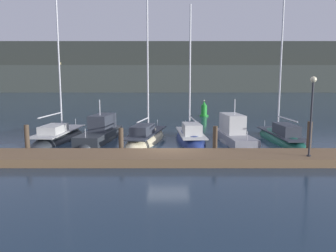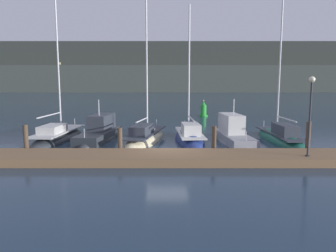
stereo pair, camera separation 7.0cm
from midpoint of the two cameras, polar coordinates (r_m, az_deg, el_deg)
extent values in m
plane|color=#1E3347|center=(19.83, 0.07, -4.90)|extent=(400.00, 400.00, 0.00)
cube|color=brown|center=(18.02, 0.06, -5.49)|extent=(26.08, 2.80, 0.45)
cylinder|color=#4C3D2D|center=(21.24, -23.25, -2.21)|extent=(0.28, 0.28, 1.80)
cylinder|color=#4C3D2D|center=(19.72, -8.10, -2.65)|extent=(0.28, 0.28, 1.62)
cylinder|color=#4C3D2D|center=(19.70, 8.26, -2.51)|extent=(0.28, 0.28, 1.73)
cylinder|color=#4C3D2D|center=(21.20, 23.44, -1.97)|extent=(0.28, 0.28, 2.00)
ellipsoid|color=#2D3338|center=(25.99, -18.33, -2.20)|extent=(2.75, 7.99, 1.22)
cube|color=silver|center=(25.89, -18.39, -0.83)|extent=(2.31, 6.71, 0.08)
cube|color=silver|center=(24.98, -19.24, -0.46)|extent=(1.50, 2.60, 0.54)
cylinder|color=silver|center=(26.20, -18.34, 10.04)|extent=(0.12, 0.12, 9.81)
cylinder|color=silver|center=(24.53, -19.69, 1.80)|extent=(0.36, 3.87, 0.09)
cylinder|color=silver|center=(29.19, -15.72, 0.74)|extent=(0.04, 0.04, 0.50)
ellipsoid|color=#2D3338|center=(24.89, -11.67, -2.40)|extent=(2.75, 7.01, 1.31)
cube|color=#2D3338|center=(24.83, -11.69, -1.61)|extent=(2.52, 6.31, 0.69)
cube|color=#333842|center=(25.34, -11.25, 0.69)|extent=(1.67, 3.14, 1.14)
cube|color=black|center=(26.61, -10.33, 1.43)|extent=(1.17, 0.38, 0.51)
cylinder|color=silver|center=(24.70, -11.72, 3.17)|extent=(0.07, 0.07, 1.16)
cylinder|color=silver|center=(22.08, -14.14, -1.20)|extent=(0.04, 0.04, 0.60)
ellipsoid|color=beige|center=(23.97, -3.75, -2.65)|extent=(3.47, 8.20, 1.65)
cube|color=#333842|center=(23.86, -3.77, -1.13)|extent=(2.92, 6.89, 0.08)
cube|color=#333842|center=(22.89, -4.40, -0.63)|extent=(1.65, 2.73, 0.64)
cylinder|color=silver|center=(24.22, -3.48, 11.85)|extent=(0.12, 0.12, 10.82)
cylinder|color=silver|center=(22.93, -4.32, 1.04)|extent=(0.66, 2.88, 0.09)
cylinder|color=silver|center=(27.34, -1.77, 0.59)|extent=(0.04, 0.04, 0.50)
ellipsoid|color=navy|center=(24.13, 3.97, -2.57)|extent=(2.38, 6.91, 1.65)
cube|color=silver|center=(24.03, 3.99, -1.18)|extent=(2.00, 5.80, 0.08)
cube|color=silver|center=(23.17, 4.25, -0.50)|extent=(1.32, 2.24, 0.75)
cylinder|color=silver|center=(24.27, 3.93, 9.78)|extent=(0.12, 0.12, 9.17)
cylinder|color=silver|center=(22.74, 4.38, 1.27)|extent=(0.29, 3.39, 0.09)
cylinder|color=silver|center=(27.07, 3.17, 0.41)|extent=(0.04, 0.04, 0.50)
ellipsoid|color=gray|center=(23.97, 11.54, -2.80)|extent=(2.42, 6.54, 0.96)
cube|color=gray|center=(23.91, 11.57, -2.07)|extent=(2.21, 5.89, 0.62)
cube|color=silver|center=(24.37, 11.19, 0.47)|extent=(1.49, 2.92, 1.34)
cube|color=black|center=(25.56, 10.39, 1.30)|extent=(1.10, 0.37, 0.60)
cylinder|color=silver|center=(23.75, 11.63, 3.26)|extent=(0.07, 0.07, 1.12)
cylinder|color=silver|center=(21.29, 13.71, -1.71)|extent=(0.04, 0.04, 0.60)
ellipsoid|color=#195647|center=(25.46, 19.08, -2.44)|extent=(2.07, 8.11, 1.54)
cube|color=#333842|center=(25.37, 19.13, -1.24)|extent=(1.74, 6.81, 0.08)
cube|color=#333842|center=(24.42, 19.97, -0.63)|extent=(1.18, 2.61, 0.77)
cylinder|color=silver|center=(25.72, 19.20, 11.17)|extent=(0.12, 0.12, 10.99)
cylinder|color=silver|center=(24.23, 20.14, 1.15)|extent=(0.19, 3.43, 0.09)
cylinder|color=silver|center=(28.80, 16.58, 0.43)|extent=(0.04, 0.04, 0.50)
cylinder|color=green|center=(40.31, 6.39, 1.80)|extent=(1.06, 1.06, 0.16)
cylinder|color=green|center=(40.25, 6.41, 2.78)|extent=(0.71, 0.71, 1.22)
cone|color=green|center=(40.18, 6.43, 4.00)|extent=(0.49, 0.49, 0.50)
sphere|color=#F9EAB7|center=(40.16, 6.43, 4.43)|extent=(0.16, 0.16, 0.16)
cylinder|color=#2D2D33|center=(18.84, 23.37, -4.77)|extent=(0.24, 0.24, 0.06)
cylinder|color=#2D2D33|center=(18.53, 23.70, 1.08)|extent=(0.10, 0.10, 3.81)
sphere|color=#F9EAB7|center=(18.41, 24.07, 7.41)|extent=(0.32, 0.32, 0.32)
cube|color=#333833|center=(129.27, 0.15, 10.16)|extent=(240.00, 16.00, 18.26)
cube|color=#3F463F|center=(119.34, 3.19, 8.19)|extent=(144.00, 10.00, 9.40)
cube|color=#F4DB8C|center=(121.18, -1.02, 9.20)|extent=(0.80, 0.10, 0.80)
cube|color=#F4DB8C|center=(132.70, -24.15, 7.32)|extent=(0.80, 0.10, 0.80)
cube|color=#F4DB8C|center=(121.87, 6.22, 10.11)|extent=(0.80, 0.10, 0.80)
cube|color=#F4DB8C|center=(134.21, 25.87, 6.89)|extent=(0.80, 0.10, 0.80)
cube|color=#F4DB8C|center=(133.96, -25.39, 8.96)|extent=(0.80, 0.10, 0.80)
cube|color=#F4DB8C|center=(121.15, -0.76, 7.61)|extent=(0.80, 0.10, 0.80)
cube|color=#F4DB8C|center=(127.52, -18.16, 10.30)|extent=(0.80, 0.10, 0.80)
cube|color=#F4DB8C|center=(121.79, 5.74, 10.33)|extent=(0.80, 0.10, 0.80)
cube|color=#F4DB8C|center=(124.23, 13.02, 6.82)|extent=(0.80, 0.10, 0.80)
cube|color=#F4DB8C|center=(121.50, 4.40, 6.50)|extent=(0.80, 0.10, 0.80)
cube|color=#F4DB8C|center=(121.85, 6.21, 6.43)|extent=(0.80, 0.10, 0.80)
cube|color=#F4DB8C|center=(122.39, -8.15, 7.93)|extent=(0.80, 0.10, 0.80)
cube|color=#F4DB8C|center=(130.63, 22.35, 7.70)|extent=(0.80, 0.10, 0.80)
camera|label=1|loc=(0.03, -89.91, 0.01)|focal=35.00mm
camera|label=2|loc=(0.03, 90.09, -0.01)|focal=35.00mm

